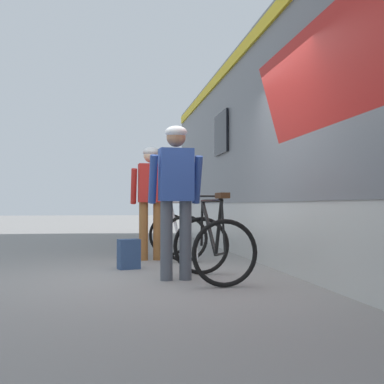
{
  "coord_description": "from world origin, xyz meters",
  "views": [
    {
      "loc": [
        -0.8,
        -6.0,
        0.85
      ],
      "look_at": [
        0.41,
        1.6,
        1.05
      ],
      "focal_mm": 48.72,
      "sensor_mm": 36.0,
      "label": 1
    }
  ],
  "objects": [
    {
      "name": "ground_plane",
      "position": [
        0.0,
        0.0,
        0.0
      ],
      "size": [
        80.0,
        80.0,
        0.0
      ],
      "primitive_type": "plane",
      "color": "gray"
    },
    {
      "name": "bicycle_near_black",
      "position": [
        0.36,
        -0.21,
        0.4
      ],
      "size": [
        0.78,
        1.11,
        0.99
      ],
      "color": "black",
      "rests_on": "ground"
    },
    {
      "name": "train_car",
      "position": [
        2.87,
        1.35,
        1.97
      ],
      "size": [
        3.26,
        16.51,
        3.88
      ],
      "color": "slate",
      "rests_on": "ground"
    },
    {
      "name": "water_bottle_near_the_bikes",
      "position": [
        0.47,
        1.63,
        0.11
      ],
      "size": [
        0.07,
        0.07,
        0.22
      ],
      "primitive_type": "cylinder",
      "color": "silver",
      "rests_on": "ground"
    },
    {
      "name": "bicycle_far_silver",
      "position": [
        0.27,
        2.2,
        0.4
      ],
      "size": [
        0.83,
        1.14,
        0.99
      ],
      "color": "black",
      "rests_on": "ground"
    },
    {
      "name": "backpack_on_platform",
      "position": [
        -0.54,
        1.02,
        0.2
      ],
      "size": [
        0.32,
        0.25,
        0.4
      ],
      "primitive_type": "cube",
      "rotation": [
        0.0,
        0.0,
        0.28
      ],
      "color": "navy",
      "rests_on": "ground"
    },
    {
      "name": "cyclist_near_in_blue",
      "position": [
        -0.05,
        -0.11,
        1.05
      ],
      "size": [
        0.63,
        0.33,
        1.76
      ],
      "color": "#4C515B",
      "rests_on": "ground"
    },
    {
      "name": "cyclist_far_in_red",
      "position": [
        -0.16,
        2.11,
        1.05
      ],
      "size": [
        0.62,
        0.32,
        1.76
      ],
      "color": "#935B2D",
      "rests_on": "ground"
    }
  ]
}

